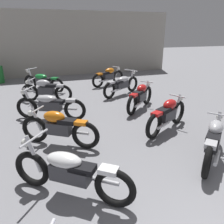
{
  "coord_description": "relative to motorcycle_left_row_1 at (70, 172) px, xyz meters",
  "views": [
    {
      "loc": [
        -1.76,
        -0.35,
        2.58
      ],
      "look_at": [
        0.0,
        4.8,
        0.55
      ],
      "focal_mm": 35.51,
      "sensor_mm": 36.0,
      "label": 1
    }
  ],
  "objects": [
    {
      "name": "motorcycle_left_row_4",
      "position": [
        -0.06,
        5.38,
        0.01
      ],
      "size": [
        1.84,
        0.92,
        0.88
      ],
      "color": "black",
      "rests_on": "ground"
    },
    {
      "name": "motorcycle_left_row_1",
      "position": [
        0.0,
        0.0,
        0.0
      ],
      "size": [
        1.78,
        1.43,
        0.97
      ],
      "color": "black",
      "rests_on": "ground"
    },
    {
      "name": "motorcycle_right_row_5",
      "position": [
        2.96,
        7.1,
        0.01
      ],
      "size": [
        1.85,
        0.89,
        0.88
      ],
      "color": "black",
      "rests_on": "ground"
    },
    {
      "name": "motorcycle_right_row_4",
      "position": [
        2.98,
        5.34,
        0.0
      ],
      "size": [
        1.95,
        1.18,
        0.97
      ],
      "color": "black",
      "rests_on": "ground"
    },
    {
      "name": "back_wall",
      "position": [
        1.44,
        10.49,
        1.35
      ],
      "size": [
        12.96,
        0.24,
        3.6
      ],
      "primitive_type": "cube",
      "color": "#9E998E",
      "rests_on": "ground"
    },
    {
      "name": "motorcycle_left_row_3",
      "position": [
        -0.05,
        3.51,
        0.0
      ],
      "size": [
        2.0,
        1.1,
        0.97
      ],
      "color": "black",
      "rests_on": "ground"
    },
    {
      "name": "motorcycle_right_row_1",
      "position": [
        2.94,
        0.1,
        0.01
      ],
      "size": [
        1.56,
        1.37,
        0.88
      ],
      "color": "black",
      "rests_on": "ground"
    },
    {
      "name": "motorcycle_left_row_2",
      "position": [
        0.02,
        1.79,
        0.01
      ],
      "size": [
        1.7,
        1.19,
        0.88
      ],
      "color": "black",
      "rests_on": "ground"
    },
    {
      "name": "motorcycle_left_row_5",
      "position": [
        -0.09,
        7.01,
        0.0
      ],
      "size": [
        1.65,
        1.57,
        0.97
      ],
      "color": "black",
      "rests_on": "ground"
    },
    {
      "name": "motorcycle_right_row_2",
      "position": [
        2.86,
        1.69,
        0.01
      ],
      "size": [
        1.77,
        1.06,
        0.88
      ],
      "color": "black",
      "rests_on": "ground"
    },
    {
      "name": "motorcycle_right_row_3",
      "position": [
        2.93,
        3.47,
        0.01
      ],
      "size": [
        1.56,
        1.38,
        0.88
      ],
      "color": "black",
      "rests_on": "ground"
    }
  ]
}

